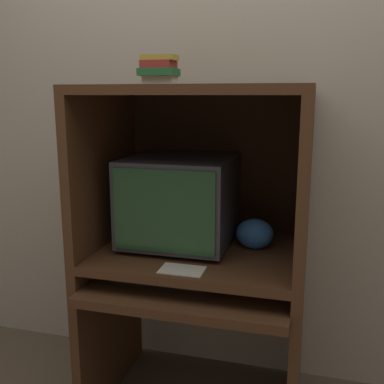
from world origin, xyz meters
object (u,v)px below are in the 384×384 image
at_px(book_stack, 159,70).
at_px(mouse, 217,286).
at_px(crt_monitor, 180,199).
at_px(snack_bag, 255,234).
at_px(keyboard, 161,278).

bearing_deg(book_stack, mouse, -33.03).
distance_m(crt_monitor, snack_bag, 0.35).
distance_m(keyboard, mouse, 0.24).
bearing_deg(keyboard, book_stack, 107.18).
bearing_deg(crt_monitor, keyboard, -97.83).
bearing_deg(mouse, keyboard, 177.22).
distance_m(crt_monitor, mouse, 0.41).
bearing_deg(keyboard, mouse, -2.78).
xyz_separation_m(crt_monitor, mouse, (0.21, -0.20, -0.29)).
height_order(mouse, book_stack, book_stack).
relative_size(crt_monitor, book_stack, 3.07).
bearing_deg(keyboard, snack_bag, 31.16).
height_order(crt_monitor, book_stack, book_stack).
bearing_deg(book_stack, keyboard, -72.82).
xyz_separation_m(crt_monitor, book_stack, (-0.08, -0.01, 0.54)).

